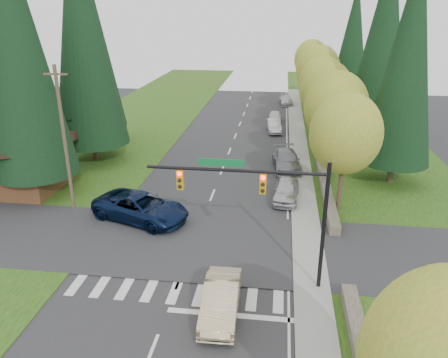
% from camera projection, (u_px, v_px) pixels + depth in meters
% --- Properties ---
extents(ground, '(120.00, 120.00, 0.00)m').
position_uv_depth(ground, '(157.00, 336.00, 19.04)').
color(ground, '#28282B').
rests_on(ground, ground).
extents(grass_east, '(14.00, 110.00, 0.06)m').
position_uv_depth(grass_east, '(377.00, 181.00, 35.90)').
color(grass_east, '#1A4311').
rests_on(grass_east, ground).
extents(grass_west, '(14.00, 110.00, 0.06)m').
position_uv_depth(grass_west, '(77.00, 167.00, 39.04)').
color(grass_west, '#1A4311').
rests_on(grass_west, ground).
extents(cross_street, '(120.00, 8.00, 0.10)m').
position_uv_depth(cross_street, '(193.00, 244.00, 26.41)').
color(cross_street, '#28282B').
rests_on(cross_street, ground).
extents(sidewalk_east, '(1.80, 80.00, 0.13)m').
position_uv_depth(sidewalk_east, '(301.00, 169.00, 38.47)').
color(sidewalk_east, gray).
rests_on(sidewalk_east, ground).
extents(curb_east, '(0.20, 80.00, 0.13)m').
position_uv_depth(curb_east, '(291.00, 169.00, 38.57)').
color(curb_east, gray).
rests_on(curb_east, ground).
extents(stone_wall_north, '(0.70, 40.00, 0.70)m').
position_uv_depth(stone_wall_north, '(315.00, 141.00, 45.53)').
color(stone_wall_north, '#4C4438').
rests_on(stone_wall_north, ground).
extents(traffic_signal, '(8.70, 0.37, 6.80)m').
position_uv_depth(traffic_signal, '(266.00, 196.00, 20.82)').
color(traffic_signal, black).
rests_on(traffic_signal, ground).
extents(brown_building, '(8.40, 8.40, 5.40)m').
position_uv_depth(brown_building, '(18.00, 150.00, 33.53)').
color(brown_building, '#4C2D19').
rests_on(brown_building, ground).
extents(utility_pole, '(1.60, 0.24, 10.00)m').
position_uv_depth(utility_pole, '(64.00, 138.00, 29.36)').
color(utility_pole, '#473828').
rests_on(utility_pole, ground).
extents(decid_tree_0, '(4.80, 4.80, 8.37)m').
position_uv_depth(decid_tree_0, '(346.00, 134.00, 28.78)').
color(decid_tree_0, '#38281C').
rests_on(decid_tree_0, ground).
extents(decid_tree_1, '(5.20, 5.20, 8.80)m').
position_uv_depth(decid_tree_1, '(336.00, 108.00, 35.15)').
color(decid_tree_1, '#38281C').
rests_on(decid_tree_1, ground).
extents(decid_tree_2, '(5.00, 5.00, 8.82)m').
position_uv_depth(decid_tree_2, '(326.00, 91.00, 41.58)').
color(decid_tree_2, '#38281C').
rests_on(decid_tree_2, ground).
extents(decid_tree_3, '(5.00, 5.00, 8.55)m').
position_uv_depth(decid_tree_3, '(321.00, 82.00, 48.12)').
color(decid_tree_3, '#38281C').
rests_on(decid_tree_3, ground).
extents(decid_tree_4, '(5.40, 5.40, 9.18)m').
position_uv_depth(decid_tree_4, '(318.00, 70.00, 54.42)').
color(decid_tree_4, '#38281C').
rests_on(decid_tree_4, ground).
extents(decid_tree_5, '(4.80, 4.80, 8.30)m').
position_uv_depth(decid_tree_5, '(313.00, 67.00, 61.09)').
color(decid_tree_5, '#38281C').
rests_on(decid_tree_5, ground).
extents(decid_tree_6, '(5.20, 5.20, 8.86)m').
position_uv_depth(decid_tree_6, '(311.00, 59.00, 67.41)').
color(decid_tree_6, '#38281C').
rests_on(decid_tree_6, ground).
extents(conifer_w_a, '(6.12, 6.12, 19.80)m').
position_uv_depth(conifer_w_a, '(18.00, 48.00, 29.56)').
color(conifer_w_a, '#38281C').
rests_on(conifer_w_a, ground).
extents(conifer_w_b, '(5.44, 5.44, 17.80)m').
position_uv_depth(conifer_w_b, '(13.00, 56.00, 33.98)').
color(conifer_w_b, '#38281C').
rests_on(conifer_w_b, ground).
extents(conifer_w_c, '(6.46, 6.46, 20.80)m').
position_uv_depth(conifer_w_c, '(82.00, 34.00, 36.63)').
color(conifer_w_c, '#38281C').
rests_on(conifer_w_c, ground).
extents(conifer_w_e, '(5.78, 5.78, 18.80)m').
position_uv_depth(conifer_w_e, '(90.00, 41.00, 42.77)').
color(conifer_w_e, '#38281C').
rests_on(conifer_w_e, ground).
extents(conifer_e_a, '(5.44, 5.44, 17.80)m').
position_uv_depth(conifer_e_a, '(408.00, 59.00, 32.19)').
color(conifer_e_a, '#38281C').
rests_on(conifer_e_a, ground).
extents(conifer_e_b, '(6.12, 6.12, 19.80)m').
position_uv_depth(conifer_e_b, '(384.00, 34.00, 44.61)').
color(conifer_e_b, '#38281C').
rests_on(conifer_e_b, ground).
extents(conifer_e_c, '(5.10, 5.10, 16.80)m').
position_uv_depth(conifer_e_c, '(353.00, 40.00, 58.20)').
color(conifer_e_c, '#38281C').
rests_on(conifer_e_c, ground).
extents(sedan_champagne, '(1.75, 4.68, 1.53)m').
position_uv_depth(sedan_champagne, '(221.00, 300.00, 20.17)').
color(sedan_champagne, beige).
rests_on(sedan_champagne, ground).
extents(suv_navy, '(7.26, 5.12, 1.84)m').
position_uv_depth(suv_navy, '(141.00, 207.00, 29.12)').
color(suv_navy, '#0A1836').
rests_on(suv_navy, ground).
extents(parked_car_a, '(2.12, 4.54, 1.50)m').
position_uv_depth(parked_car_a, '(286.00, 190.00, 32.25)').
color(parked_car_a, silver).
rests_on(parked_car_a, ground).
extents(parked_car_b, '(2.80, 5.67, 1.59)m').
position_uv_depth(parked_car_b, '(287.00, 160.00, 38.46)').
color(parked_car_b, gray).
rests_on(parked_car_b, ground).
extents(parked_car_c, '(1.97, 4.33, 1.38)m').
position_uv_depth(parked_car_c, '(274.00, 126.00, 49.92)').
color(parked_car_c, '#B8B9BE').
rests_on(parked_car_c, ground).
extents(parked_car_d, '(1.58, 3.81, 1.29)m').
position_uv_depth(parked_car_d, '(275.00, 117.00, 54.42)').
color(parked_car_d, white).
rests_on(parked_car_d, ground).
extents(parked_car_e, '(2.14, 4.44, 1.24)m').
position_uv_depth(parked_car_e, '(286.00, 100.00, 64.04)').
color(parked_car_e, '#B5B5BA').
rests_on(parked_car_e, ground).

